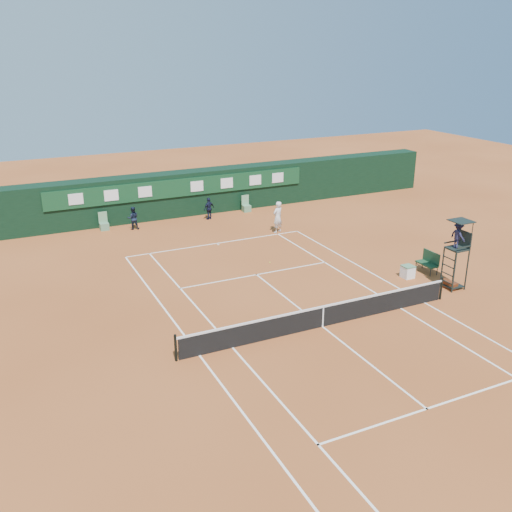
{
  "coord_description": "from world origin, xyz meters",
  "views": [
    {
      "loc": [
        -11.75,
        -18.1,
        11.09
      ],
      "look_at": [
        -0.22,
        6.0,
        1.2
      ],
      "focal_mm": 40.0,
      "sensor_mm": 36.0,
      "label": 1
    }
  ],
  "objects": [
    {
      "name": "tennis_bag",
      "position": [
        7.72,
        0.88,
        0.16
      ],
      "size": [
        0.5,
        0.91,
        0.33
      ],
      "primitive_type": "cube",
      "rotation": [
        0.0,
        0.0,
        0.15
      ],
      "color": "black",
      "rests_on": "ground"
    },
    {
      "name": "player_bench",
      "position": [
        8.25,
        2.93,
        0.6
      ],
      "size": [
        0.55,
        1.2,
        1.1
      ],
      "color": "#193E23",
      "rests_on": "ground"
    },
    {
      "name": "tennis_ball",
      "position": [
        1.38,
        7.61,
        0.03
      ],
      "size": [
        0.07,
        0.07,
        0.07
      ],
      "primitive_type": "sphere",
      "color": "yellow",
      "rests_on": "ground"
    },
    {
      "name": "umpire_chair",
      "position": [
        7.84,
        0.75,
        2.46
      ],
      "size": [
        0.96,
        0.95,
        3.42
      ],
      "color": "black",
      "rests_on": "ground"
    },
    {
      "name": "tennis_net",
      "position": [
        0.0,
        0.0,
        0.51
      ],
      "size": [
        12.9,
        0.1,
        1.1
      ],
      "color": "black",
      "rests_on": "ground"
    },
    {
      "name": "linesman_chair_left",
      "position": [
        -5.5,
        17.48,
        0.32
      ],
      "size": [
        0.55,
        0.5,
        1.15
      ],
      "color": "#53805F",
      "rests_on": "ground"
    },
    {
      "name": "player",
      "position": [
        4.26,
        12.22,
        1.0
      ],
      "size": [
        0.85,
        0.71,
        2.01
      ],
      "primitive_type": "imported",
      "rotation": [
        0.0,
        0.0,
        3.5
      ],
      "color": "silver",
      "rests_on": "ground"
    },
    {
      "name": "cooler",
      "position": [
        6.76,
        2.76,
        0.33
      ],
      "size": [
        0.57,
        0.57,
        0.65
      ],
      "color": "white",
      "rests_on": "ground"
    },
    {
      "name": "linesman_chair_right",
      "position": [
        4.5,
        17.48,
        0.32
      ],
      "size": [
        0.55,
        0.5,
        1.15
      ],
      "color": "#57855D",
      "rests_on": "ground"
    },
    {
      "name": "back_wall",
      "position": [
        0.0,
        18.74,
        1.51
      ],
      "size": [
        40.0,
        1.65,
        3.0
      ],
      "color": "black",
      "rests_on": "ground"
    },
    {
      "name": "ground",
      "position": [
        0.0,
        0.0,
        0.0
      ],
      "size": [
        90.0,
        90.0,
        0.0
      ],
      "primitive_type": "plane",
      "color": "#A55327",
      "rests_on": "ground"
    },
    {
      "name": "court_lines",
      "position": [
        0.0,
        0.0,
        0.01
      ],
      "size": [
        11.05,
        23.85,
        0.01
      ],
      "color": "silver",
      "rests_on": "ground"
    },
    {
      "name": "ball_kid_left",
      "position": [
        -3.77,
        16.8,
        0.74
      ],
      "size": [
        0.79,
        0.66,
        1.48
      ],
      "primitive_type": "imported",
      "rotation": [
        0.0,
        0.0,
        2.99
      ],
      "color": "black",
      "rests_on": "ground"
    },
    {
      "name": "ball_kid_right",
      "position": [
        1.43,
        16.81,
        0.75
      ],
      "size": [
        0.95,
        0.69,
        1.5
      ],
      "primitive_type": "imported",
      "rotation": [
        0.0,
        0.0,
        3.56
      ],
      "color": "black",
      "rests_on": "ground"
    }
  ]
}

